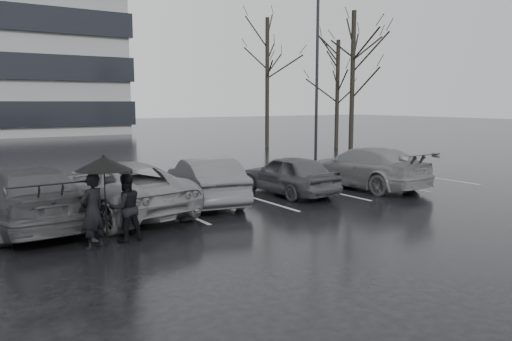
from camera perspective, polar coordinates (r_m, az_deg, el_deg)
The scene contains 14 objects.
ground at distance 13.63m, azimuth 2.98°, elevation -5.01°, with size 160.00×160.00×0.00m, color black.
car_main at distance 16.46m, azimuth 3.76°, elevation -0.46°, with size 1.55×3.86×1.32m, color black.
car_west_a at distance 15.01m, azimuth -5.82°, elevation -1.16°, with size 1.46×4.19×1.38m, color #2C2C2F.
car_west_b at distance 13.89m, azimuth -15.79°, elevation -2.00°, with size 2.41×5.23×1.45m, color #4E4E51.
car_west_c at distance 13.28m, azimuth -24.63°, elevation -2.81°, with size 2.07×5.09×1.48m, color black.
car_east at distance 18.14m, azimuth 12.20°, elevation 0.36°, with size 2.03×4.98×1.45m, color #4E4E51.
pedestrian_left at distance 10.83m, azimuth -18.18°, elevation -4.46°, with size 0.58×0.38×1.59m, color black.
pedestrian_right at distance 11.23m, azimuth -14.67°, elevation -4.14°, with size 0.73×0.57×1.50m, color black.
umbrella at distance 10.75m, azimuth -17.01°, elevation 0.79°, with size 1.15×1.15×1.95m.
lamp_post at distance 24.46m, azimuth 6.95°, elevation 9.36°, with size 0.44×0.44×8.09m.
stall_stripes at distance 15.30m, azimuth -4.96°, elevation -3.60°, with size 19.72×5.00×0.00m.
tree_east at distance 28.71m, azimuth 10.95°, elevation 9.63°, with size 0.26×0.26×8.00m, color black.
tree_ne at distance 33.33m, azimuth 9.27°, elevation 8.54°, with size 0.26×0.26×7.00m, color black.
tree_north at distance 33.55m, azimuth 1.29°, elevation 9.92°, with size 0.26×0.26×8.50m, color black.
Camera 1 is at (-7.79, -10.78, 3.03)m, focal length 35.00 mm.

